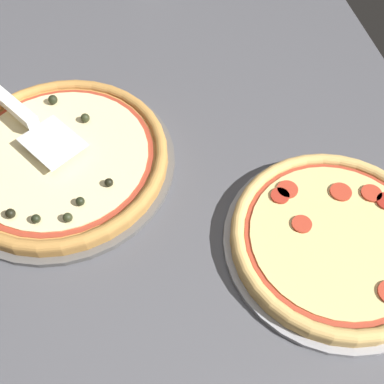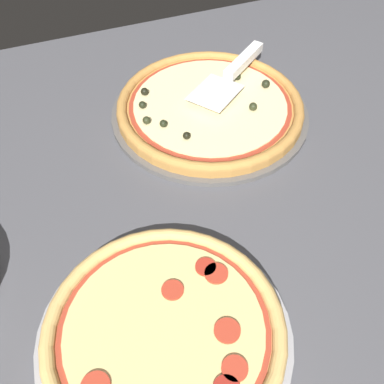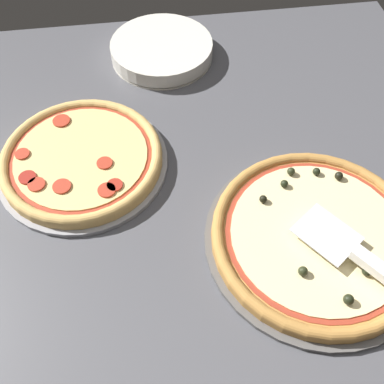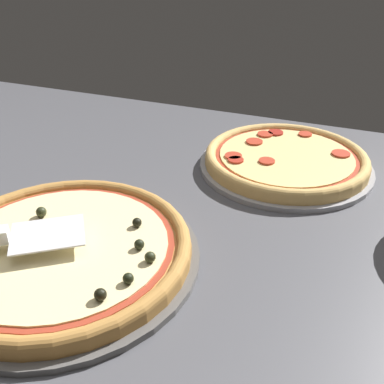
% 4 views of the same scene
% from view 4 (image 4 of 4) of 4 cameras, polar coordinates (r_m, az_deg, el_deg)
% --- Properties ---
extents(ground_plane, '(1.48, 1.10, 0.04)m').
position_cam_4_polar(ground_plane, '(0.79, -10.08, -3.76)').
color(ground_plane, '#4C4C51').
extents(pizza_pan_front, '(0.40, 0.40, 0.01)m').
position_cam_4_polar(pizza_pan_front, '(0.69, -16.13, -8.02)').
color(pizza_pan_front, '#565451').
rests_on(pizza_pan_front, ground_plane).
extents(pizza_front, '(0.38, 0.38, 0.04)m').
position_cam_4_polar(pizza_front, '(0.68, -16.33, -6.84)').
color(pizza_front, '#B77F3D').
rests_on(pizza_front, pizza_pan_front).
extents(pizza_pan_back, '(0.35, 0.35, 0.01)m').
position_cam_4_polar(pizza_pan_back, '(0.93, 11.73, 3.25)').
color(pizza_pan_back, '#939399').
rests_on(pizza_pan_back, ground_plane).
extents(pizza_back, '(0.33, 0.33, 0.03)m').
position_cam_4_polar(pizza_back, '(0.93, 11.84, 4.28)').
color(pizza_back, '#DBAD60').
rests_on(pizza_back, pizza_pan_back).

